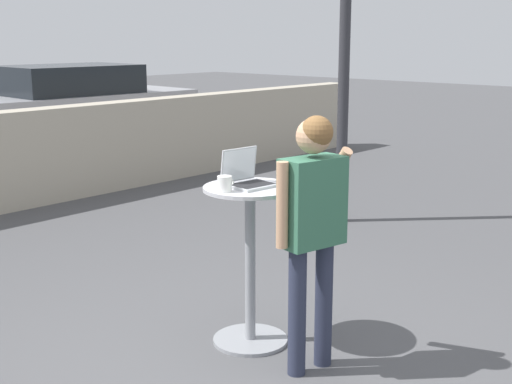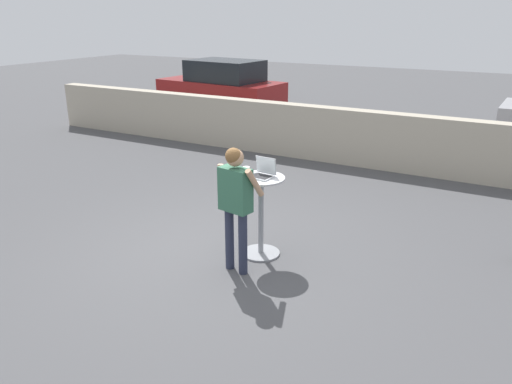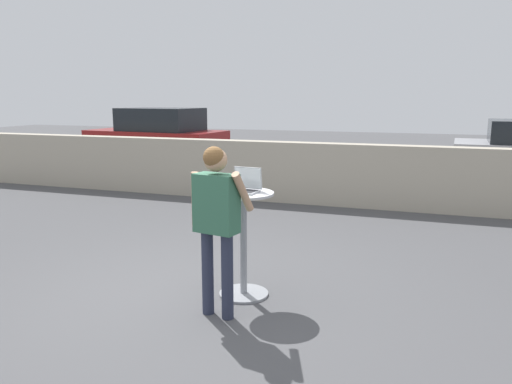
# 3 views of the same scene
# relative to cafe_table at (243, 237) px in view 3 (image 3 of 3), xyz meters

# --- Properties ---
(ground_plane) EXTENTS (50.00, 50.00, 0.00)m
(ground_plane) POSITION_rel_cafe_table_xyz_m (-0.54, -0.33, -0.61)
(ground_plane) COLOR #4C4C4F
(pavement_kerb) EXTENTS (16.14, 0.35, 1.16)m
(pavement_kerb) POSITION_rel_cafe_table_xyz_m (-0.54, 4.65, -0.03)
(pavement_kerb) COLOR #B2A893
(pavement_kerb) RESTS_ON ground_plane
(cafe_table) EXTENTS (0.61, 0.61, 1.08)m
(cafe_table) POSITION_rel_cafe_table_xyz_m (0.00, 0.00, 0.00)
(cafe_table) COLOR gray
(cafe_table) RESTS_ON ground_plane
(laptop) EXTENTS (0.32, 0.29, 0.24)m
(laptop) POSITION_rel_cafe_table_xyz_m (0.00, 0.03, 0.52)
(laptop) COLOR #B7BABF
(laptop) RESTS_ON cafe_table
(coffee_mug) EXTENTS (0.13, 0.09, 0.10)m
(coffee_mug) POSITION_rel_cafe_table_xyz_m (-0.22, 0.01, 0.52)
(coffee_mug) COLOR white
(coffee_mug) RESTS_ON cafe_table
(standing_person) EXTENTS (0.57, 0.32, 1.59)m
(standing_person) POSITION_rel_cafe_table_xyz_m (-0.05, -0.55, 0.38)
(standing_person) COLOR #282D42
(standing_person) RESTS_ON ground_plane
(parked_car_further_down) EXTENTS (4.00, 2.09, 1.70)m
(parked_car_further_down) POSITION_rel_cafe_table_xyz_m (-5.52, 7.77, 0.24)
(parked_car_further_down) COLOR maroon
(parked_car_further_down) RESTS_ON ground_plane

